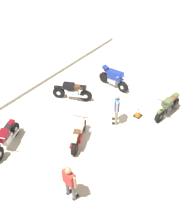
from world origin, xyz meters
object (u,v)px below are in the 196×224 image
at_px(motorcycle_olive_vintage, 168,106).
at_px(person_in_blue_shirt, 117,107).
at_px(motorcycle_cream_vintage, 79,134).
at_px(motorcycle_blue_sportbike, 114,78).
at_px(traffic_cone, 138,112).
at_px(motorcycle_black_cruiser, 72,91).
at_px(person_in_red_shirt, 70,181).
at_px(motorcycle_maroon_cruiser, 6,138).

distance_m(motorcycle_olive_vintage, person_in_blue_shirt, 2.63).
xyz_separation_m(motorcycle_cream_vintage, motorcycle_blue_sportbike, (4.31, 1.17, 0.11)).
height_order(motorcycle_olive_vintage, motorcycle_cream_vintage, same).
xyz_separation_m(motorcycle_olive_vintage, traffic_cone, (-1.00, 1.05, -0.23)).
bearing_deg(motorcycle_blue_sportbike, motorcycle_black_cruiser, -109.25).
relative_size(motorcycle_black_cruiser, motorcycle_cream_vintage, 1.05).
relative_size(motorcycle_black_cruiser, traffic_cone, 3.62).
bearing_deg(motorcycle_blue_sportbike, motorcycle_olive_vintage, 1.17).
xyz_separation_m(motorcycle_black_cruiser, person_in_red_shirt, (-4.28, -3.75, 0.44)).
height_order(motorcycle_black_cruiser, traffic_cone, motorcycle_black_cruiser).
bearing_deg(motorcycle_olive_vintage, motorcycle_blue_sportbike, -88.77).
bearing_deg(person_in_blue_shirt, motorcycle_maroon_cruiser, 20.64).
relative_size(motorcycle_maroon_cruiser, traffic_cone, 3.68).
distance_m(motorcycle_black_cruiser, person_in_red_shirt, 5.71).
bearing_deg(motorcycle_maroon_cruiser, person_in_blue_shirt, 121.09).
xyz_separation_m(motorcycle_blue_sportbike, motorcycle_maroon_cruiser, (-6.38, 1.08, -0.07)).
bearing_deg(motorcycle_olive_vintage, person_in_blue_shirt, -33.91).
xyz_separation_m(motorcycle_black_cruiser, traffic_cone, (0.95, -3.41, -0.26)).
relative_size(motorcycle_maroon_cruiser, person_in_blue_shirt, 1.18).
bearing_deg(motorcycle_cream_vintage, person_in_blue_shirt, -40.90).
relative_size(person_in_blue_shirt, traffic_cone, 3.12).
distance_m(motorcycle_maroon_cruiser, person_in_red_shirt, 3.81).
height_order(motorcycle_olive_vintage, motorcycle_black_cruiser, motorcycle_black_cruiser).
bearing_deg(person_in_blue_shirt, person_in_red_shirt, 67.89).
xyz_separation_m(motorcycle_olive_vintage, motorcycle_blue_sportbike, (0.28, 3.40, 0.11)).
distance_m(motorcycle_cream_vintage, person_in_blue_shirt, 2.16).
xyz_separation_m(motorcycle_black_cruiser, motorcycle_cream_vintage, (-2.08, -2.22, -0.03)).
bearing_deg(motorcycle_olive_vintage, person_in_red_shirt, -0.43).
distance_m(motorcycle_blue_sportbike, traffic_cone, 2.70).
height_order(motorcycle_blue_sportbike, person_in_red_shirt, person_in_red_shirt).
relative_size(motorcycle_black_cruiser, motorcycle_maroon_cruiser, 0.98).
bearing_deg(motorcycle_cream_vintage, motorcycle_black_cruiser, 21.59).
relative_size(motorcycle_olive_vintage, motorcycle_cream_vintage, 1.07).
xyz_separation_m(motorcycle_blue_sportbike, person_in_red_shirt, (-6.52, -2.70, 0.37)).
height_order(motorcycle_maroon_cruiser, person_in_red_shirt, person_in_red_shirt).
xyz_separation_m(motorcycle_cream_vintage, motorcycle_maroon_cruiser, (-2.07, 2.25, 0.03)).
xyz_separation_m(motorcycle_blue_sportbike, person_in_blue_shirt, (-2.27, -1.74, 0.34)).
relative_size(motorcycle_blue_sportbike, person_in_red_shirt, 1.16).
bearing_deg(traffic_cone, motorcycle_cream_vintage, 158.66).
relative_size(motorcycle_black_cruiser, person_in_red_shirt, 1.14).
height_order(motorcycle_olive_vintage, person_in_blue_shirt, person_in_blue_shirt).
bearing_deg(motorcycle_maroon_cruiser, person_in_red_shirt, 63.46).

